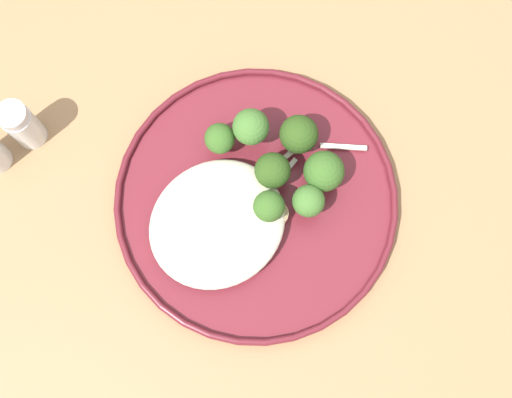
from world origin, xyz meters
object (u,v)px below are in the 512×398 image
object	(u,v)px
seared_scallop_half_hidden	(207,213)
seared_scallop_front_small	(277,214)
seared_scallop_tiny_bay	(224,247)
broccoli_floret_split_head	(269,207)
broccoli_floret_tall_stalk	(324,172)
seared_scallop_center_golden	(257,254)
broccoli_floret_small_sprig	(252,126)
broccoli_floret_rear_charred	(220,139)
broccoli_floret_right_tilted	(305,204)
broccoli_floret_front_edge	(273,171)
salt_shaker	(22,125)
broccoli_floret_near_rim	(299,135)
dinner_plate	(256,202)
seared_scallop_right_edge	(163,243)

from	to	relation	value
seared_scallop_half_hidden	seared_scallop_front_small	distance (m)	0.07
seared_scallop_tiny_bay	broccoli_floret_split_head	distance (m)	0.06
seared_scallop_tiny_bay	broccoli_floret_tall_stalk	distance (m)	0.12
seared_scallop_tiny_bay	seared_scallop_center_golden	xyz separation A→B (m)	(-0.02, 0.03, -0.00)
seared_scallop_center_golden	broccoli_floret_small_sprig	xyz separation A→B (m)	(-0.07, -0.10, 0.03)
seared_scallop_front_small	broccoli_floret_rear_charred	bearing A→B (deg)	-89.95
seared_scallop_tiny_bay	broccoli_floret_small_sprig	distance (m)	0.12
seared_scallop_front_small	broccoli_floret_rear_charred	size ratio (longest dim) A/B	0.53
broccoli_floret_rear_charred	broccoli_floret_right_tilted	size ratio (longest dim) A/B	0.93
seared_scallop_half_hidden	broccoli_floret_front_edge	xyz separation A→B (m)	(-0.07, 0.01, 0.02)
salt_shaker	broccoli_floret_rear_charred	bearing A→B (deg)	137.78
seared_scallop_front_small	broccoli_floret_tall_stalk	world-z (taller)	broccoli_floret_tall_stalk
broccoli_floret_rear_charred	broccoli_floret_near_rim	size ratio (longest dim) A/B	0.87
dinner_plate	broccoli_floret_front_edge	distance (m)	0.04
broccoli_floret_near_rim	salt_shaker	xyz separation A→B (m)	(0.21, -0.18, -0.01)
broccoli_floret_front_edge	broccoli_floret_right_tilted	size ratio (longest dim) A/B	1.10
broccoli_floret_split_head	broccoli_floret_tall_stalk	xyz separation A→B (m)	(-0.07, 0.00, -0.00)
seared_scallop_half_hidden	broccoli_floret_right_tilted	bearing A→B (deg)	145.23
broccoli_floret_front_edge	broccoli_floret_right_tilted	xyz separation A→B (m)	(-0.01, 0.05, -0.00)
seared_scallop_half_hidden	broccoli_floret_tall_stalk	xyz separation A→B (m)	(-0.11, 0.04, 0.02)
seared_scallop_tiny_bay	seared_scallop_center_golden	bearing A→B (deg)	129.44
seared_scallop_right_edge	broccoli_floret_tall_stalk	bearing A→B (deg)	165.49
seared_scallop_half_hidden	seared_scallop_tiny_bay	xyz separation A→B (m)	(0.01, 0.04, 0.00)
seared_scallop_center_golden	broccoli_floret_near_rim	size ratio (longest dim) A/B	0.46
seared_scallop_front_small	salt_shaker	size ratio (longest dim) A/B	0.34
seared_scallop_half_hidden	seared_scallop_center_golden	bearing A→B (deg)	102.09
broccoli_floret_split_head	seared_scallop_half_hidden	bearing A→B (deg)	-36.78
seared_scallop_center_golden	broccoli_floret_near_rim	world-z (taller)	broccoli_floret_near_rim
seared_scallop_half_hidden	broccoli_floret_split_head	size ratio (longest dim) A/B	0.66
broccoli_floret_split_head	broccoli_floret_rear_charred	bearing A→B (deg)	-93.33
seared_scallop_right_edge	broccoli_floret_right_tilted	distance (m)	0.15
broccoli_floret_tall_stalk	broccoli_floret_rear_charred	bearing A→B (deg)	-56.37
seared_scallop_tiny_bay	broccoli_floret_rear_charred	bearing A→B (deg)	-125.12
broccoli_floret_right_tilted	salt_shaker	size ratio (longest dim) A/B	0.70
seared_scallop_right_edge	broccoli_floret_small_sprig	world-z (taller)	broccoli_floret_small_sprig
seared_scallop_right_edge	broccoli_floret_split_head	bearing A→B (deg)	159.14
seared_scallop_center_golden	broccoli_floret_front_edge	world-z (taller)	broccoli_floret_front_edge
seared_scallop_tiny_bay	broccoli_floret_rear_charred	size ratio (longest dim) A/B	0.68
dinner_plate	broccoli_floret_split_head	xyz separation A→B (m)	(-0.00, 0.02, 0.03)
seared_scallop_center_golden	broccoli_floret_near_rim	distance (m)	0.13
dinner_plate	salt_shaker	size ratio (longest dim) A/B	4.33
seared_scallop_center_golden	broccoli_floret_rear_charred	distance (m)	0.12
broccoli_floret_tall_stalk	salt_shaker	world-z (taller)	salt_shaker
seared_scallop_center_golden	broccoli_floret_right_tilted	size ratio (longest dim) A/B	0.50
dinner_plate	broccoli_floret_right_tilted	world-z (taller)	broccoli_floret_right_tilted
broccoli_floret_tall_stalk	seared_scallop_right_edge	bearing A→B (deg)	-14.51
broccoli_floret_small_sprig	broccoli_floret_front_edge	xyz separation A→B (m)	(0.01, 0.05, -0.01)
broccoli_floret_rear_charred	broccoli_floret_small_sprig	bearing A→B (deg)	157.83
broccoli_floret_split_head	broccoli_floret_front_edge	bearing A→B (deg)	-133.57
dinner_plate	broccoli_floret_right_tilted	size ratio (longest dim) A/B	6.22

